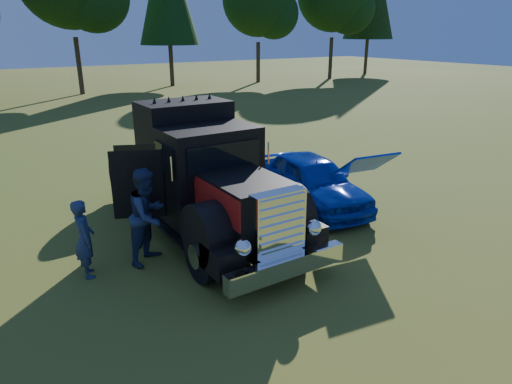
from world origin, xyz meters
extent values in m
plane|color=#3C581A|center=(0.00, 0.00, 0.00)|extent=(120.00, 120.00, 0.00)
cylinder|color=#2D2116|center=(4.00, 30.00, 2.07)|extent=(0.36, 0.36, 4.14)
cylinder|color=#2D2116|center=(20.00, 30.00, 1.80)|extent=(0.36, 0.36, 3.60)
sphere|color=black|center=(21.20, 29.20, 6.00)|extent=(4.40, 4.40, 4.40)
cylinder|color=#2D2116|center=(28.00, 29.00, 1.98)|extent=(0.36, 0.36, 3.96)
sphere|color=black|center=(29.32, 28.12, 6.60)|extent=(4.84, 4.84, 4.84)
cylinder|color=#2D2116|center=(35.00, 31.00, 2.43)|extent=(0.36, 0.36, 4.86)
cylinder|color=#2D2116|center=(12.00, 31.50, 2.25)|extent=(0.36, 0.36, 4.50)
cylinder|color=black|center=(-0.59, 0.17, 0.55)|extent=(0.32, 1.10, 1.10)
cylinder|color=black|center=(1.51, 0.17, 0.55)|extent=(0.32, 1.10, 1.10)
cylinder|color=black|center=(-0.59, 4.97, 0.55)|extent=(0.32, 1.10, 1.10)
cylinder|color=black|center=(1.51, 4.97, 0.55)|extent=(0.32, 1.10, 1.10)
cylinder|color=black|center=(-0.26, 4.97, 0.55)|extent=(0.32, 1.10, 1.10)
cylinder|color=black|center=(1.18, 4.97, 0.55)|extent=(0.32, 1.10, 1.10)
cube|color=black|center=(0.46, 2.77, 0.62)|extent=(1.60, 6.40, 0.28)
cube|color=white|center=(0.46, -1.08, 0.55)|extent=(2.50, 0.22, 0.36)
cube|color=white|center=(0.46, -0.78, 1.25)|extent=(1.05, 0.30, 1.30)
cube|color=black|center=(0.46, 0.27, 1.30)|extent=(1.35, 1.80, 1.10)
cube|color=#9E1511|center=(-0.23, 0.27, 1.50)|extent=(0.02, 1.80, 0.60)
cube|color=#9E1511|center=(1.15, 0.27, 1.50)|extent=(0.02, 1.80, 0.60)
cylinder|color=black|center=(-0.49, 0.17, 0.95)|extent=(0.55, 1.24, 1.24)
cylinder|color=black|center=(1.41, 0.17, 0.95)|extent=(0.55, 1.24, 1.24)
sphere|color=white|center=(-0.32, -0.85, 1.05)|extent=(0.32, 0.32, 0.32)
sphere|color=white|center=(1.24, -0.85, 1.05)|extent=(0.32, 0.32, 0.32)
cube|color=black|center=(0.46, 1.82, 1.55)|extent=(2.05, 1.30, 2.10)
cube|color=black|center=(0.46, 1.15, 2.05)|extent=(1.70, 0.05, 0.65)
cube|color=black|center=(0.46, 3.12, 1.75)|extent=(2.05, 1.30, 2.50)
cube|color=black|center=(0.46, 4.77, 0.95)|extent=(2.00, 2.00, 0.35)
cube|color=black|center=(-1.07, 2.24, 1.45)|extent=(1.03, 0.51, 1.50)
cube|color=maroon|center=(-1.09, 2.29, 1.30)|extent=(0.78, 0.37, 0.75)
imported|color=#0833B5|center=(3.71, 2.19, 0.71)|extent=(2.25, 4.36, 1.42)
cube|color=#0833B5|center=(3.95, 0.51, 1.55)|extent=(1.42, 1.11, 0.67)
imported|color=#1A253D|center=(-2.41, 1.58, 0.79)|extent=(0.43, 0.61, 1.58)
imported|color=#1C2041|center=(-1.14, 1.52, 1.00)|extent=(1.23, 1.18, 2.01)
camera|label=1|loc=(-3.93, -6.90, 4.56)|focal=32.00mm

